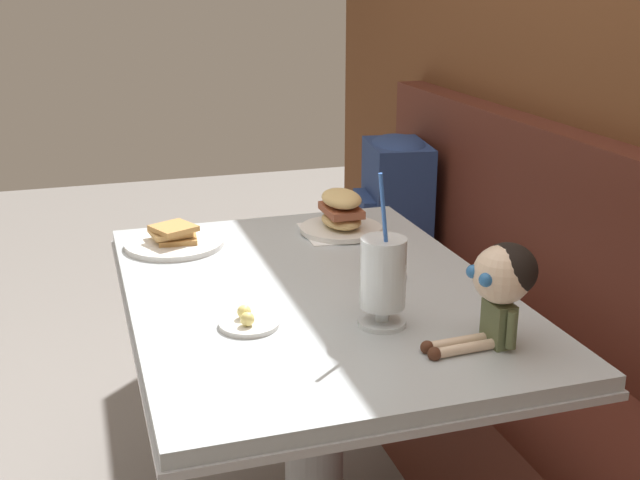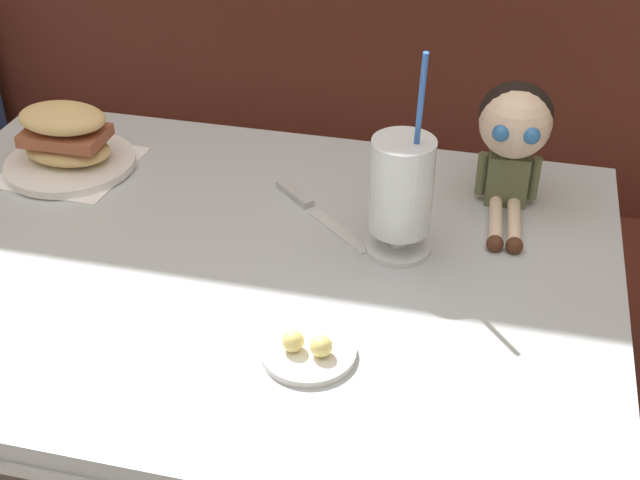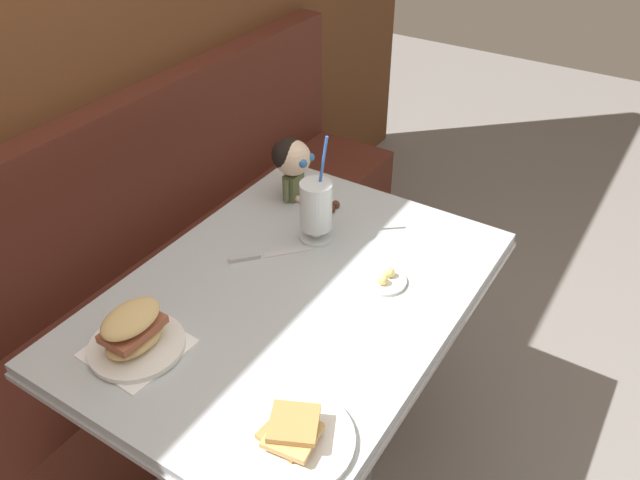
{
  "view_description": "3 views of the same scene",
  "coord_description": "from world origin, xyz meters",
  "views": [
    {
      "loc": [
        1.57,
        -0.29,
        1.41
      ],
      "look_at": [
        0.01,
        0.19,
        0.85
      ],
      "focal_mm": 44.99,
      "sensor_mm": 36.0,
      "label": 1
    },
    {
      "loc": [
        0.35,
        -0.76,
        1.45
      ],
      "look_at": [
        0.12,
        0.22,
        0.76
      ],
      "focal_mm": 47.39,
      "sensor_mm": 36.0,
      "label": 2
    },
    {
      "loc": [
        -1.0,
        -0.54,
        1.8
      ],
      "look_at": [
        0.13,
        0.17,
        0.83
      ],
      "focal_mm": 35.59,
      "sensor_mm": 36.0,
      "label": 3
    }
  ],
  "objects": [
    {
      "name": "sandwich_plate",
      "position": [
        -0.36,
        0.36,
        0.79
      ],
      "size": [
        0.22,
        0.22,
        0.12
      ],
      "color": "white",
      "rests_on": "diner_table"
    },
    {
      "name": "butter_saucer",
      "position": [
        0.16,
        -0.0,
        0.75
      ],
      "size": [
        0.12,
        0.12,
        0.04
      ],
      "color": "white",
      "rests_on": "diner_table"
    },
    {
      "name": "butter_knife",
      "position": [
        0.07,
        0.34,
        0.74
      ],
      "size": [
        0.19,
        0.17,
        0.01
      ],
      "color": "silver",
      "rests_on": "diner_table"
    },
    {
      "name": "diner_table",
      "position": [
        0.0,
        0.18,
        0.54
      ],
      "size": [
        1.11,
        0.81,
        0.74
      ],
      "color": "#B2BCC1",
      "rests_on": "ground"
    },
    {
      "name": "booth_bench",
      "position": [
        0.0,
        0.81,
        0.33
      ],
      "size": [
        2.6,
        0.48,
        1.0
      ],
      "color": "#512319",
      "rests_on": "ground"
    },
    {
      "name": "seated_doll",
      "position": [
        0.37,
        0.43,
        0.87
      ],
      "size": [
        0.12,
        0.22,
        0.2
      ],
      "color": "#5B6642",
      "rests_on": "diner_table"
    },
    {
      "name": "milkshake_glass",
      "position": [
        0.23,
        0.25,
        0.84
      ],
      "size": [
        0.1,
        0.1,
        0.32
      ],
      "color": "silver",
      "rests_on": "diner_table"
    }
  ]
}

